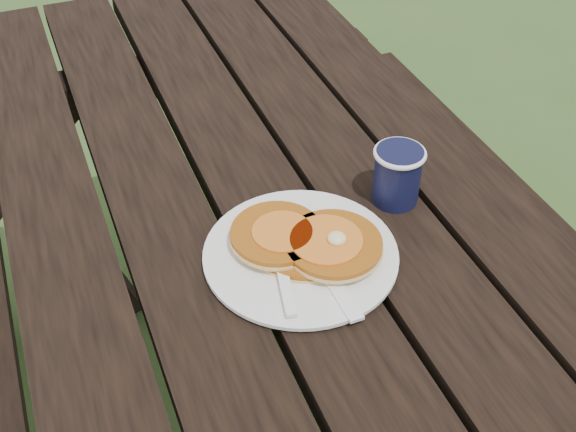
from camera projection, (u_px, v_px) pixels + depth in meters
name	position (u px, v px, depth m)	size (l,w,h in m)	color
picnic_table	(287.00, 393.00, 1.29)	(1.36, 1.80, 0.75)	black
plate	(301.00, 255.00, 1.00)	(0.26, 0.26, 0.01)	white
pancake_stack	(307.00, 241.00, 0.99)	(0.20, 0.18, 0.04)	#B15C13
knife	(327.00, 273.00, 0.96)	(0.02, 0.18, 0.01)	white
fork	(285.00, 284.00, 0.94)	(0.03, 0.16, 0.01)	white
coffee_cup	(398.00, 172.00, 1.06)	(0.08, 0.08, 0.09)	black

